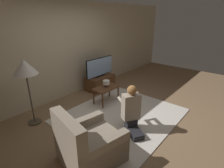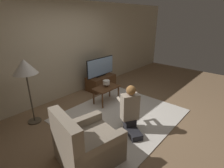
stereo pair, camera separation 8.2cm
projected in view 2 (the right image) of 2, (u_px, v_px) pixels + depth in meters
The scene contains 10 objects.
ground_plane at pixel (121, 115), 4.12m from camera, with size 10.00×10.00×0.00m, color #896B4C.
wall_back at pixel (67, 50), 4.84m from camera, with size 10.00×0.06×2.60m.
rug at pixel (121, 115), 4.12m from camera, with size 2.63×2.30×0.02m.
tv_stand at pixel (101, 82), 5.57m from camera, with size 0.91×0.50×0.43m.
tv at pixel (101, 67), 5.39m from camera, with size 1.09×0.08×0.58m.
coffee_table at pixel (106, 89), 4.61m from camera, with size 0.70×0.40×0.45m.
floor_lamp at pixel (25, 69), 3.44m from camera, with size 0.48×0.48×1.42m.
armchair at pixel (87, 145), 2.76m from camera, with size 1.03×0.98×0.92m.
person_kneeling at pixel (130, 109), 3.43m from camera, with size 0.63×0.83×0.97m.
table_lamp at pixel (106, 83), 4.60m from camera, with size 0.18×0.18×0.17m.
Camera 2 is at (-2.81, -2.20, 2.20)m, focal length 28.00 mm.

